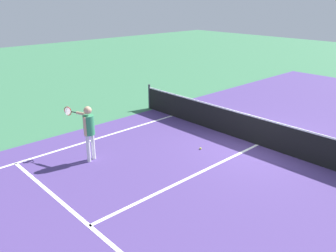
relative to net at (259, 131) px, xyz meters
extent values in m
plane|color=#38724C|center=(0.00, 0.00, -0.49)|extent=(60.00, 60.00, 0.00)
cube|color=#4C387A|center=(0.00, 0.00, -0.49)|extent=(10.62, 24.40, 0.00)
cube|color=white|center=(-4.11, -5.95, -0.49)|extent=(0.10, 11.89, 0.01)
cube|color=white|center=(0.00, -6.40, -0.49)|extent=(8.22, 0.10, 0.01)
cube|color=white|center=(0.00, -3.20, -0.49)|extent=(0.10, 6.40, 0.01)
cylinder|color=#33383D|center=(-5.54, 0.00, 0.04)|extent=(0.09, 0.09, 1.07)
cube|color=black|center=(0.00, 0.00, -0.04)|extent=(11.08, 0.02, 0.91)
cube|color=white|center=(0.00, 0.00, 0.44)|extent=(11.08, 0.03, 0.05)
cylinder|color=white|center=(-2.73, -4.74, -0.08)|extent=(0.11, 0.11, 0.83)
cylinder|color=white|center=(-2.80, -4.54, -0.08)|extent=(0.11, 0.11, 0.83)
cylinder|color=#338C59|center=(-2.77, -4.64, 0.63)|extent=(0.32, 0.32, 0.59)
sphere|color=tan|center=(-2.77, -4.64, 1.08)|extent=(0.23, 0.23, 0.23)
cylinder|color=tan|center=(-2.71, -4.80, 0.64)|extent=(0.08, 0.08, 0.57)
cylinder|color=tan|center=(-3.09, -4.58, 0.88)|extent=(0.56, 0.27, 0.08)
cylinder|color=black|center=(-3.46, -4.71, 0.88)|extent=(0.22, 0.10, 0.03)
torus|color=red|center=(-3.69, -4.79, 0.88)|extent=(0.27, 0.12, 0.28)
cylinder|color=silver|center=(-3.69, -4.79, 0.88)|extent=(0.09, 0.24, 0.25)
sphere|color=#CCE033|center=(-1.05, -1.66, -0.46)|extent=(0.07, 0.07, 0.07)
camera|label=1|loc=(5.75, -9.46, 4.14)|focal=37.39mm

